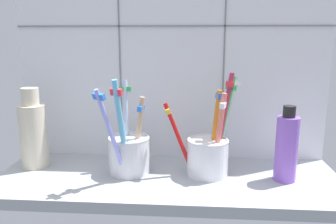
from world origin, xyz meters
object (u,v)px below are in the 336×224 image
(toothbrush_cup_right, at_px, (209,151))
(ceramic_vase, at_px, (33,132))
(soap_bottle, at_px, (286,147))
(toothbrush_cup_left, at_px, (129,151))

(toothbrush_cup_right, relative_size, ceramic_vase, 1.20)
(ceramic_vase, height_order, soap_bottle, ceramic_vase)
(soap_bottle, bearing_deg, ceramic_vase, 176.31)
(toothbrush_cup_right, height_order, ceramic_vase, toothbrush_cup_right)
(toothbrush_cup_left, relative_size, ceramic_vase, 1.17)
(toothbrush_cup_right, xyz_separation_m, soap_bottle, (0.14, -0.02, 0.02))
(toothbrush_cup_left, relative_size, soap_bottle, 1.35)
(ceramic_vase, relative_size, soap_bottle, 1.16)
(toothbrush_cup_left, bearing_deg, soap_bottle, -2.19)
(ceramic_vase, bearing_deg, toothbrush_cup_right, -2.59)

